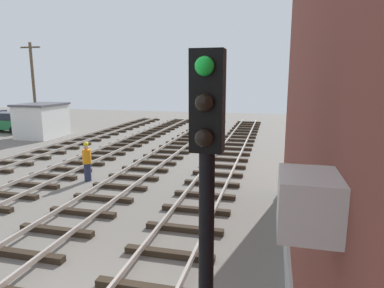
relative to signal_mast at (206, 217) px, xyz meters
The scene contains 5 objects.
signal_mast is the anchor object (origin of this frame).
control_hut 26.87m from the signal_mast, 131.39° to the left, with size 3.00×3.80×2.76m.
parked_car_green 31.49m from the signal_mast, 136.06° to the left, with size 4.20×2.04×1.76m.
utility_pole_far 28.62m from the signal_mast, 132.00° to the left, with size 1.80×0.24×7.69m.
track_worker_foreground 12.90m from the signal_mast, 127.26° to the left, with size 0.40×0.40×1.87m.
Camera 1 is at (3.21, -4.77, 4.74)m, focal length 31.49 mm.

